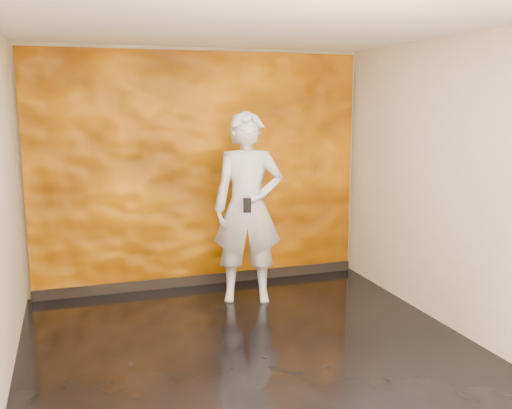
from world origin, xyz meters
name	(u,v)px	position (x,y,z in m)	size (l,w,h in m)	color
room	(251,195)	(0.00, 0.00, 1.40)	(4.02, 4.02, 2.81)	black
feature_wall	(201,171)	(0.00, 1.96, 1.38)	(3.90, 0.06, 2.75)	orange
baseboard	(203,279)	(0.00, 1.92, 0.06)	(3.90, 0.04, 0.12)	black
man	(248,208)	(0.36, 1.25, 1.04)	(0.76, 0.50, 2.08)	#A6ADB5
phone	(247,205)	(0.27, 0.96, 1.12)	(0.08, 0.02, 0.16)	black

